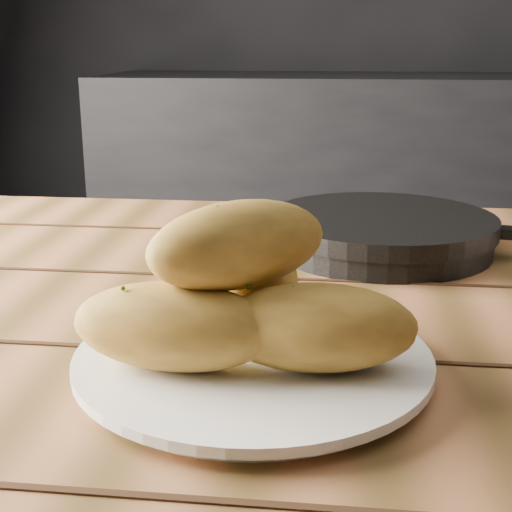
# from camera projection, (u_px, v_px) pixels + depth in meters

# --- Properties ---
(table) EXTENTS (1.65, 0.98, 0.75)m
(table) POSITION_uv_depth(u_px,v_px,m) (322.00, 395.00, 0.71)
(table) COLOR #9E633B
(table) RESTS_ON ground
(plate) EXTENTS (0.28, 0.28, 0.02)m
(plate) POSITION_uv_depth(u_px,v_px,m) (253.00, 361.00, 0.56)
(plate) COLOR white
(plate) RESTS_ON table
(bread_rolls) EXTENTS (0.26, 0.21, 0.12)m
(bread_rolls) POSITION_uv_depth(u_px,v_px,m) (245.00, 297.00, 0.54)
(bread_rolls) COLOR gold
(bread_rolls) RESTS_ON plate
(skillet) EXTENTS (0.42, 0.28, 0.05)m
(skillet) POSITION_uv_depth(u_px,v_px,m) (383.00, 232.00, 0.89)
(skillet) COLOR black
(skillet) RESTS_ON table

